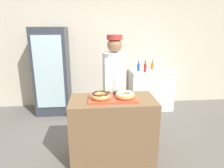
{
  "coord_description": "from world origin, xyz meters",
  "views": [
    {
      "loc": [
        -0.23,
        -2.49,
        1.82
      ],
      "look_at": [
        0.0,
        0.1,
        1.07
      ],
      "focal_mm": 32.0,
      "sensor_mm": 36.0,
      "label": 1
    }
  ],
  "objects": [
    {
      "name": "ground_plane",
      "position": [
        0.0,
        0.0,
        0.0
      ],
      "size": [
        14.0,
        14.0,
        0.0
      ],
      "primitive_type": "plane",
      "color": "#66605B"
    },
    {
      "name": "chest_freezer",
      "position": [
        1.03,
        1.76,
        0.44
      ],
      "size": [
        0.92,
        0.6,
        0.87
      ],
      "color": "white",
      "rests_on": "ground_plane"
    },
    {
      "name": "donut_light_glaze",
      "position": [
        0.16,
        -0.03,
        0.95
      ],
      "size": [
        0.26,
        0.26,
        0.08
      ],
      "color": "tan",
      "rests_on": "serving_tray"
    },
    {
      "name": "beverage_fridge",
      "position": [
        -1.13,
        1.75,
        0.91
      ],
      "size": [
        0.68,
        0.65,
        1.81
      ],
      "color": "#333842",
      "rests_on": "ground_plane"
    },
    {
      "name": "donut_chocolate_glaze",
      "position": [
        -0.16,
        -0.03,
        0.95
      ],
      "size": [
        0.26,
        0.26,
        0.08
      ],
      "color": "tan",
      "rests_on": "serving_tray"
    },
    {
      "name": "brownie_back_right",
      "position": [
        0.06,
        0.13,
        0.93
      ],
      "size": [
        0.07,
        0.07,
        0.03
      ],
      "color": "black",
      "rests_on": "serving_tray"
    },
    {
      "name": "serving_tray",
      "position": [
        0.0,
        0.0,
        0.9
      ],
      "size": [
        0.64,
        0.38,
        0.02
      ],
      "color": "#D84C33",
      "rests_on": "display_counter"
    },
    {
      "name": "bottle_red",
      "position": [
        0.86,
        1.67,
        0.97
      ],
      "size": [
        0.06,
        0.06,
        0.25
      ],
      "color": "red",
      "rests_on": "chest_freezer"
    },
    {
      "name": "wall_back",
      "position": [
        0.0,
        2.13,
        1.35
      ],
      "size": [
        8.0,
        0.06,
        2.7
      ],
      "color": "beige",
      "rests_on": "ground_plane"
    },
    {
      "name": "display_counter",
      "position": [
        0.0,
        0.0,
        0.44
      ],
      "size": [
        1.15,
        0.59,
        0.89
      ],
      "color": "brown",
      "rests_on": "ground_plane"
    },
    {
      "name": "bottle_amber",
      "position": [
        1.1,
        1.95,
        0.95
      ],
      "size": [
        0.06,
        0.06,
        0.2
      ],
      "color": "#99661E",
      "rests_on": "chest_freezer"
    },
    {
      "name": "bottle_blue",
      "position": [
        0.74,
        1.77,
        0.96
      ],
      "size": [
        0.06,
        0.06,
        0.23
      ],
      "color": "#1E4CB2",
      "rests_on": "chest_freezer"
    },
    {
      "name": "baker_person",
      "position": [
        0.08,
        0.53,
        0.9
      ],
      "size": [
        0.37,
        0.37,
        1.7
      ],
      "color": "#4C4C51",
      "rests_on": "ground_plane"
    },
    {
      "name": "brownie_back_left",
      "position": [
        -0.06,
        0.13,
        0.93
      ],
      "size": [
        0.07,
        0.07,
        0.03
      ],
      "color": "black",
      "rests_on": "serving_tray"
    }
  ]
}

